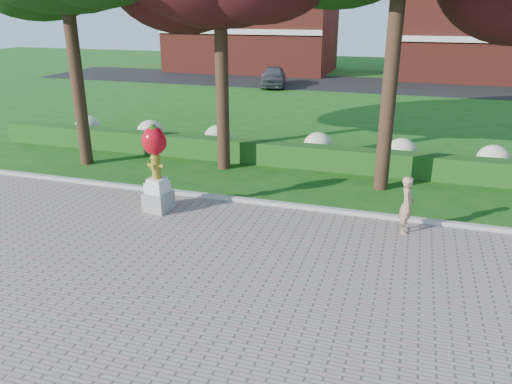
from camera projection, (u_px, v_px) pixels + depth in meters
The scene contains 11 objects.
ground at pixel (212, 248), 11.90m from camera, with size 100.00×100.00×0.00m, color #154F13.
walkway at pixel (122, 351), 8.32m from camera, with size 40.00×14.00×0.04m, color gray.
curb at pixel (251, 201), 14.56m from camera, with size 40.00×0.18×0.15m, color #ADADA5.
lawn_hedge at pixel (285, 154), 18.02m from camera, with size 24.00×0.70×0.80m, color #1B4714.
hydrangea_row at pixel (307, 145), 18.70m from camera, with size 20.10×1.10×0.99m.
street at pixel (355, 84), 36.92m from camera, with size 50.00×8.00×0.02m, color black.
building_left at pixel (252, 29), 43.87m from camera, with size 14.00×8.00×7.00m, color maroon.
building_right at pixel (471, 37), 38.91m from camera, with size 12.00×8.00×6.40m, color maroon.
hydrant_sculpture at pixel (156, 166), 13.58m from camera, with size 0.76×0.76×2.45m.
woman at pixel (407, 205), 12.45m from camera, with size 0.54×0.35×1.47m, color tan.
parked_car at pixel (273, 76), 35.53m from camera, with size 1.68×4.18×1.42m, color #45484D.
Camera 1 is at (4.20, -9.87, 5.42)m, focal length 35.00 mm.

